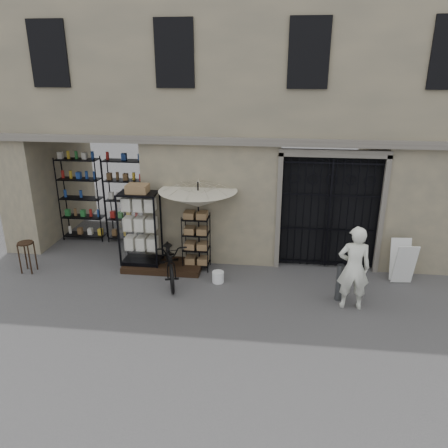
# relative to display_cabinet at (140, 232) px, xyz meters

# --- Properties ---
(ground) EXTENTS (80.00, 80.00, 0.00)m
(ground) POSITION_rel_display_cabinet_xyz_m (2.95, -1.53, -0.99)
(ground) COLOR #242427
(ground) RESTS_ON ground
(main_building) EXTENTS (14.00, 4.00, 9.00)m
(main_building) POSITION_rel_display_cabinet_xyz_m (2.95, 2.47, 3.51)
(main_building) COLOR gray
(main_building) RESTS_ON ground
(shop_recess) EXTENTS (3.00, 1.70, 3.00)m
(shop_recess) POSITION_rel_display_cabinet_xyz_m (-1.55, 1.27, 0.51)
(shop_recess) COLOR black
(shop_recess) RESTS_ON ground
(shop_shelving) EXTENTS (2.70, 0.50, 2.50)m
(shop_shelving) POSITION_rel_display_cabinet_xyz_m (-1.60, 1.77, 0.26)
(shop_shelving) COLOR black
(shop_shelving) RESTS_ON ground
(iron_gate) EXTENTS (2.50, 0.21, 3.00)m
(iron_gate) POSITION_rel_display_cabinet_xyz_m (4.70, 0.75, 0.51)
(iron_gate) COLOR black
(iron_gate) RESTS_ON ground
(step_platform) EXTENTS (2.00, 0.90, 0.15)m
(step_platform) POSITION_rel_display_cabinet_xyz_m (0.55, 0.02, -0.92)
(step_platform) COLOR black
(step_platform) RESTS_ON ground
(display_cabinet) EXTENTS (1.00, 0.69, 2.03)m
(display_cabinet) POSITION_rel_display_cabinet_xyz_m (0.00, 0.00, 0.00)
(display_cabinet) COLOR black
(display_cabinet) RESTS_ON step_platform
(wire_rack) EXTENTS (0.65, 0.48, 1.46)m
(wire_rack) POSITION_rel_display_cabinet_xyz_m (1.41, 0.14, -0.28)
(wire_rack) COLOR black
(wire_rack) RESTS_ON ground
(market_umbrella) EXTENTS (1.77, 1.80, 2.75)m
(market_umbrella) POSITION_rel_display_cabinet_xyz_m (1.47, 0.19, 0.99)
(market_umbrella) COLOR black
(market_umbrella) RESTS_ON ground
(white_bucket) EXTENTS (0.34, 0.34, 0.27)m
(white_bucket) POSITION_rel_display_cabinet_xyz_m (2.05, -0.56, -0.85)
(white_bucket) COLOR silver
(white_bucket) RESTS_ON ground
(bicycle) EXTENTS (1.01, 1.25, 2.06)m
(bicycle) POSITION_rel_display_cabinet_xyz_m (0.88, -0.54, -0.99)
(bicycle) COLOR black
(bicycle) RESTS_ON ground
(wooden_stool) EXTENTS (0.45, 0.45, 0.81)m
(wooden_stool) POSITION_rel_display_cabinet_xyz_m (-2.80, -0.56, -0.57)
(wooden_stool) COLOR black
(wooden_stool) RESTS_ON ground
(steel_bollard) EXTENTS (0.18, 0.18, 0.86)m
(steel_bollard) POSITION_rel_display_cabinet_xyz_m (4.84, -1.08, -0.56)
(steel_bollard) COLOR #4D4F52
(steel_bollard) RESTS_ON ground
(shopkeeper) EXTENTS (0.68, 1.87, 0.45)m
(shopkeeper) POSITION_rel_display_cabinet_xyz_m (5.05, -1.35, -0.99)
(shopkeeper) COLOR silver
(shopkeeper) RESTS_ON ground
(easel_sign) EXTENTS (0.53, 0.60, 1.03)m
(easel_sign) POSITION_rel_display_cabinet_xyz_m (6.43, -0.03, -0.46)
(easel_sign) COLOR silver
(easel_sign) RESTS_ON ground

